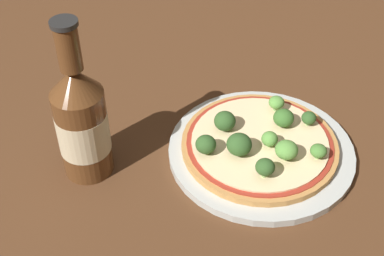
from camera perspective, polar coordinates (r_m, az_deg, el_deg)
ground_plane at (r=0.80m, az=7.75°, el=-2.87°), size 3.00×3.00×0.00m
plate at (r=0.79m, az=7.29°, el=-2.62°), size 0.27×0.27×0.01m
pizza at (r=0.78m, az=7.20°, el=-1.75°), size 0.23×0.23×0.01m
broccoli_floret_0 at (r=0.74m, az=5.05°, el=-1.76°), size 0.04×0.04×0.03m
broccoli_floret_1 at (r=0.76m, az=13.34°, el=-2.40°), size 0.02×0.02×0.02m
broccoli_floret_2 at (r=0.72m, az=7.81°, el=-4.17°), size 0.03×0.03×0.03m
broccoli_floret_3 at (r=0.76m, az=8.28°, el=-1.17°), size 0.02×0.02×0.02m
broccoli_floret_4 at (r=0.74m, az=1.48°, el=-1.77°), size 0.03×0.03×0.03m
broccoli_floret_5 at (r=0.80m, az=9.74°, el=1.06°), size 0.03×0.03×0.03m
broccoli_floret_6 at (r=0.75m, az=10.05°, el=-2.32°), size 0.03×0.03×0.03m
broccoli_floret_7 at (r=0.78m, az=3.53°, el=0.75°), size 0.03×0.03×0.03m
broccoli_floret_8 at (r=0.81m, az=12.36°, el=1.04°), size 0.02×0.02×0.02m
broccoli_floret_9 at (r=0.83m, az=9.00°, el=2.69°), size 0.02×0.02×0.02m
beer_bottle at (r=0.72m, az=-11.71°, el=0.73°), size 0.07×0.07×0.24m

